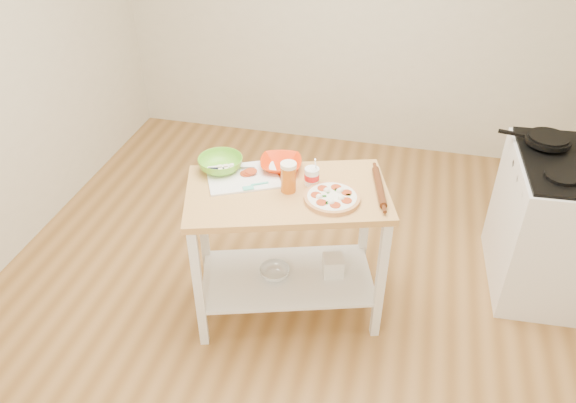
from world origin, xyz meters
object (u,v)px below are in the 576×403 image
(skillet, at_px, (547,140))
(beer_pint, at_px, (288,177))
(orange_bowl, at_px, (281,164))
(yogurt_tub, at_px, (312,176))
(cutting_board, at_px, (243,176))
(green_bowl, at_px, (221,164))
(gas_stove, at_px, (560,225))
(shelf_glass_bowl, at_px, (275,272))
(shelf_bin, at_px, (333,265))
(pizza, at_px, (332,197))
(prep_island, at_px, (287,227))
(rolling_pin, at_px, (379,187))
(spatula, at_px, (254,186))
(knife, at_px, (225,169))

(skillet, relative_size, beer_pint, 2.40)
(orange_bowl, xyz_separation_m, yogurt_tub, (0.21, -0.12, 0.02))
(cutting_board, distance_m, green_bowl, 0.16)
(gas_stove, bearing_deg, shelf_glass_bowl, -162.13)
(cutting_board, height_order, shelf_bin, cutting_board)
(gas_stove, relative_size, cutting_board, 2.26)
(pizza, xyz_separation_m, beer_pint, (-0.25, 0.03, 0.07))
(prep_island, distance_m, skillet, 1.68)
(skillet, relative_size, shelf_glass_bowl, 2.24)
(pizza, distance_m, rolling_pin, 0.28)
(beer_pint, bearing_deg, shelf_bin, 18.69)
(prep_island, bearing_deg, pizza, -6.08)
(gas_stove, height_order, cutting_board, gas_stove)
(skillet, relative_size, green_bowl, 1.64)
(skillet, height_order, rolling_pin, skillet)
(skillet, relative_size, spatula, 3.25)
(rolling_pin, bearing_deg, knife, -179.00)
(pizza, distance_m, spatula, 0.44)
(skillet, relative_size, knife, 1.61)
(skillet, height_order, knife, skillet)
(cutting_board, relative_size, spatula, 3.75)
(spatula, height_order, yogurt_tub, yogurt_tub)
(prep_island, distance_m, spatula, 0.33)
(knife, xyz_separation_m, rolling_pin, (0.89, 0.02, 0.00))
(skillet, distance_m, orange_bowl, 1.64)
(prep_island, xyz_separation_m, pizza, (0.26, -0.03, 0.27))
(spatula, height_order, rolling_pin, rolling_pin)
(pizza, bearing_deg, green_bowl, 167.60)
(prep_island, distance_m, knife, 0.50)
(green_bowl, xyz_separation_m, shelf_bin, (0.70, -0.03, -0.62))
(cutting_board, xyz_separation_m, green_bowl, (-0.15, 0.05, 0.03))
(knife, distance_m, green_bowl, 0.04)
(cutting_board, relative_size, orange_bowl, 2.02)
(beer_pint, relative_size, yogurt_tub, 0.98)
(green_bowl, relative_size, rolling_pin, 0.71)
(cutting_board, relative_size, rolling_pin, 1.35)
(skillet, relative_size, shelf_bin, 3.42)
(skillet, xyz_separation_m, pizza, (-1.18, -0.84, -0.06))
(beer_pint, bearing_deg, cutting_board, 166.99)
(rolling_pin, bearing_deg, spatula, -168.15)
(knife, relative_size, orange_bowl, 1.09)
(shelf_glass_bowl, xyz_separation_m, shelf_bin, (0.34, 0.11, 0.03))
(green_bowl, distance_m, rolling_pin, 0.92)
(spatula, bearing_deg, green_bowl, 121.90)
(skillet, bearing_deg, cutting_board, -146.66)
(spatula, bearing_deg, orange_bowl, 39.64)
(spatula, bearing_deg, knife, 120.88)
(cutting_board, xyz_separation_m, beer_pint, (0.29, -0.07, 0.08))
(yogurt_tub, bearing_deg, cutting_board, -175.64)
(spatula, distance_m, beer_pint, 0.20)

